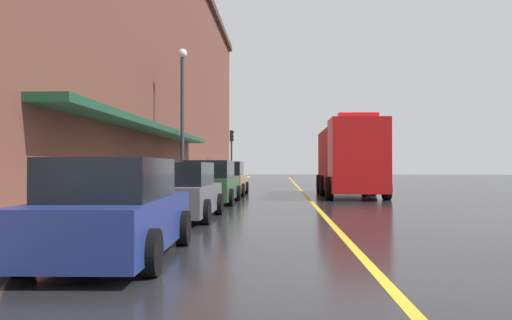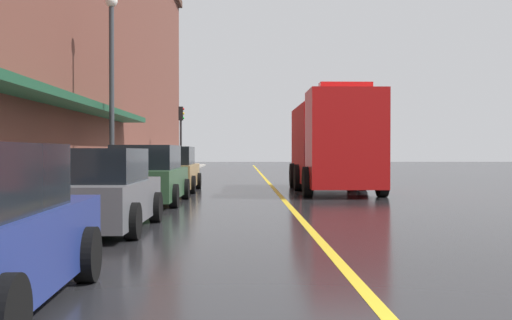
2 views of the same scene
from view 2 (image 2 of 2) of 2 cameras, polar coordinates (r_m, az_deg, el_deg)
The scene contains 11 objects.
ground_plane at distance 29.79m, azimuth 1.14°, elevation -2.07°, with size 112.00×112.00×0.00m, color #232326.
sidewalk_left at distance 30.15m, azimuth -10.72°, elevation -1.91°, with size 2.40×70.00×0.15m, color #9E9B93.
lane_center_stripe at distance 29.79m, azimuth 1.14°, elevation -2.07°, with size 0.16×70.00×0.01m, color gold.
parked_car_1 at distance 12.07m, azimuth -14.31°, elevation -2.87°, with size 1.99×4.22×1.56m.
parked_car_2 at distance 17.99m, azimuth -9.96°, elevation -1.48°, with size 2.10×4.78×1.68m.
parked_car_3 at distance 23.39m, azimuth -7.96°, elevation -0.95°, with size 2.13×4.49×1.68m.
fire_truck at distance 23.15m, azimuth 7.10°, elevation 1.50°, with size 2.78×7.97×3.75m.
parking_meter_0 at distance 14.06m, azimuth -18.02°, elevation -1.05°, with size 0.14×0.18×1.33m.
parking_meter_1 at distance 21.16m, azimuth -12.37°, elevation -0.41°, with size 0.14×0.18×1.33m.
street_lamp_left at distance 22.80m, azimuth -13.23°, elevation 8.09°, with size 0.44×0.44×6.94m.
traffic_light_near at distance 41.12m, azimuth -6.95°, elevation 3.12°, with size 0.38×0.36×4.30m.
Camera 2 is at (-1.34, -4.72, 1.51)m, focal length 43.21 mm.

